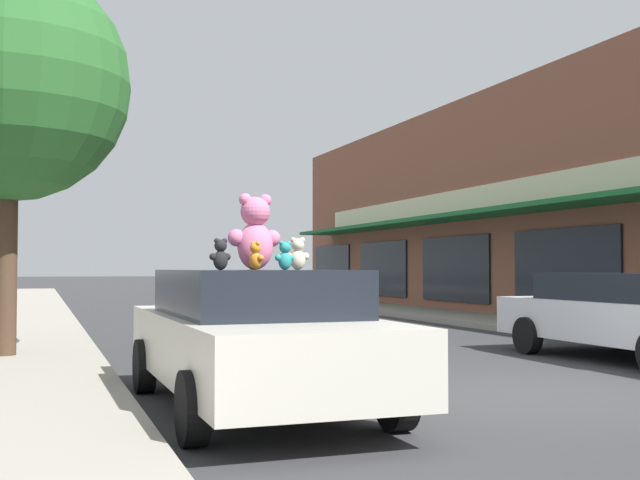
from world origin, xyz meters
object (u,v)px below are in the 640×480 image
teddy_bear_giant (255,233)px  teddy_bear_black (221,255)px  plush_art_car (254,335)px  teddy_bear_teal (285,256)px  parked_car_far_center (637,313)px  teddy_bear_orange (256,256)px  teddy_bear_cream (298,254)px  teddy_bear_yellow (252,260)px  street_tree (8,83)px

teddy_bear_giant → teddy_bear_black: (-0.66, -1.30, -0.26)m
teddy_bear_giant → plush_art_car: bearing=68.3°
teddy_bear_teal → parked_car_far_center: (6.42, 2.59, -0.81)m
teddy_bear_orange → teddy_bear_cream: bearing=-145.7°
teddy_bear_yellow → parked_car_far_center: bearing=-111.0°
teddy_bear_orange → street_tree: size_ratio=0.05×
teddy_bear_teal → teddy_bear_cream: teddy_bear_cream is taller
teddy_bear_yellow → teddy_bear_cream: size_ratio=0.73×
teddy_bear_cream → teddy_bear_orange: (-0.38, 0.25, -0.02)m
plush_art_car → teddy_bear_cream: size_ratio=14.32×
teddy_bear_orange → teddy_bear_yellow: bearing=-34.8°
teddy_bear_black → teddy_bear_orange: bearing=-135.0°
teddy_bear_teal → street_tree: size_ratio=0.05×
teddy_bear_cream → teddy_bear_orange: 0.45m
teddy_bear_teal → teddy_bear_cream: bearing=-137.3°
teddy_bear_black → teddy_bear_giant: bearing=-131.4°
teddy_bear_yellow → parked_car_far_center: teddy_bear_yellow is taller
parked_car_far_center → street_tree: street_tree is taller
street_tree → teddy_bear_cream: bearing=-59.3°
plush_art_car → street_tree: 6.44m
teddy_bear_yellow → street_tree: 5.32m
plush_art_car → teddy_bear_orange: size_ratio=16.10×
teddy_bear_giant → teddy_bear_yellow: (0.17, 0.77, -0.28)m
teddy_bear_teal → teddy_bear_orange: teddy_bear_orange is taller
teddy_bear_cream → parked_car_far_center: (6.17, 2.21, -0.83)m
teddy_bear_black → parked_car_far_center: bearing=-172.0°
parked_car_far_center → teddy_bear_cream: bearing=-160.3°
plush_art_car → teddy_bear_teal: (0.17, -0.52, 0.79)m
teddy_bear_teal → teddy_bear_cream: size_ratio=0.85×
teddy_bear_teal → plush_art_car: bearing=-85.7°
teddy_bear_cream → street_tree: street_tree is taller
plush_art_car → parked_car_far_center: 6.90m
teddy_bear_cream → teddy_bear_black: bearing=47.7°
plush_art_car → teddy_bear_yellow: bearing=76.0°
teddy_bear_black → teddy_bear_yellow: bearing=-126.2°
teddy_bear_yellow → parked_car_far_center: size_ratio=0.05×
teddy_bear_orange → teddy_bear_giant: bearing=-35.8°
parked_car_far_center → teddy_bear_black: bearing=-157.5°
teddy_bear_teal → parked_car_far_center: bearing=-171.8°
teddy_bear_giant → teddy_bear_orange: (-0.07, -0.31, -0.25)m
teddy_bear_yellow → teddy_bear_giant: bearing=138.9°
plush_art_car → teddy_bear_yellow: teddy_bear_yellow is taller
plush_art_car → street_tree: (-2.53, 4.82, 3.44)m
teddy_bear_orange → parked_car_far_center: size_ratio=0.06×
teddy_bear_cream → parked_car_far_center: size_ratio=0.07×
teddy_bear_black → parked_car_far_center: (7.13, 2.95, -0.81)m
parked_car_far_center → teddy_bear_orange: bearing=-163.3°
plush_art_car → parked_car_far_center: size_ratio=0.99×
teddy_bear_black → teddy_bear_cream: teddy_bear_cream is taller
teddy_bear_giant → street_tree: size_ratio=0.14×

